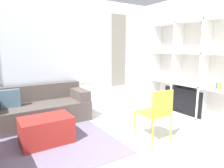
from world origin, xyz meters
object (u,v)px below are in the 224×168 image
(ottoman, at_px, (46,130))
(folding_chair, at_px, (157,110))
(shelving_unit, at_px, (191,71))
(couch_main, at_px, (39,109))

(ottoman, relative_size, folding_chair, 0.92)
(shelving_unit, xyz_separation_m, couch_main, (-3.04, 1.30, -0.72))
(folding_chair, bearing_deg, shelving_unit, -160.52)
(couch_main, height_order, folding_chair, folding_chair)
(folding_chair, bearing_deg, ottoman, -29.84)
(couch_main, distance_m, folding_chair, 2.37)
(shelving_unit, height_order, couch_main, shelving_unit)
(couch_main, xyz_separation_m, folding_chair, (1.42, -1.88, 0.23))
(couch_main, bearing_deg, ottoman, -97.04)
(shelving_unit, bearing_deg, folding_chair, -160.52)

